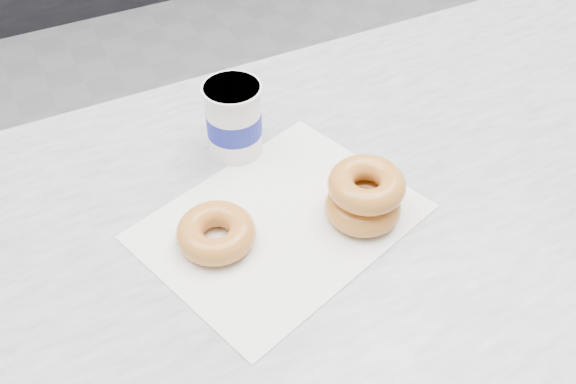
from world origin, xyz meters
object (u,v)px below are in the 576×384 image
object	(u,v)px
donut_single	(216,233)
coffee_cup	(234,119)
donut_stack	(365,196)
counter	(351,370)

from	to	relation	value
donut_single	coffee_cup	bearing A→B (deg)	59.00
donut_single	donut_stack	distance (m)	0.20
counter	donut_stack	distance (m)	0.49
coffee_cup	donut_single	bearing A→B (deg)	-97.90
counter	donut_single	bearing A→B (deg)	174.75
counter	coffee_cup	bearing A→B (deg)	125.67
counter	donut_stack	bearing A→B (deg)	-144.92
donut_stack	coffee_cup	xyz separation A→B (m)	(-0.10, 0.20, 0.02)
counter	coffee_cup	distance (m)	0.55
donut_stack	coffee_cup	distance (m)	0.22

